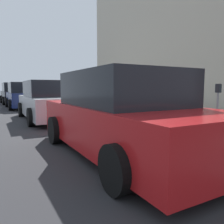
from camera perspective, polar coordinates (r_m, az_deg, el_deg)
ground_plane at (r=9.23m, az=-2.82°, el=-1.99°), size 40.00×40.00×0.00m
sidewalk_curb at (r=10.60m, az=9.26°, el=-0.61°), size 18.00×5.00×0.14m
building_facade_sidewalk_side at (r=14.65m, az=25.54°, el=21.20°), size 24.00×3.00×10.49m
suitcase_silver_0 at (r=6.82m, az=15.70°, el=-0.98°), size 0.41×0.25×1.03m
suitcase_maroon_1 at (r=7.16m, az=13.06°, el=-0.62°), size 0.44×0.22×0.74m
suitcase_red_2 at (r=7.48m, az=10.61°, el=-0.39°), size 0.37×0.21×0.72m
suitcase_olive_3 at (r=7.81m, az=8.27°, el=-0.10°), size 0.45×0.23×0.87m
suitcase_teal_4 at (r=8.27m, az=6.45°, el=-0.08°), size 0.48×0.24×0.85m
suitcase_black_5 at (r=8.69m, az=4.24°, el=0.65°), size 0.51×0.22×0.99m
fire_hydrant at (r=9.51m, az=0.88°, el=1.59°), size 0.39×0.21×0.78m
bollard_post at (r=10.01m, az=-1.81°, el=1.72°), size 0.12×0.12×0.78m
parking_meter at (r=6.26m, az=25.20°, el=2.42°), size 0.12×0.09×1.27m
parked_car_red_0 at (r=4.44m, az=2.44°, el=-0.95°), size 4.73×2.20×1.63m
parked_car_silver_1 at (r=9.65m, az=-15.94°, el=2.60°), size 4.85×2.15×1.59m
parked_car_navy_2 at (r=15.48m, az=-21.45°, el=3.76°), size 4.28×2.11×1.64m
parked_car_charcoal_3 at (r=20.32m, az=-23.59°, el=4.24°), size 4.69×2.00×1.71m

